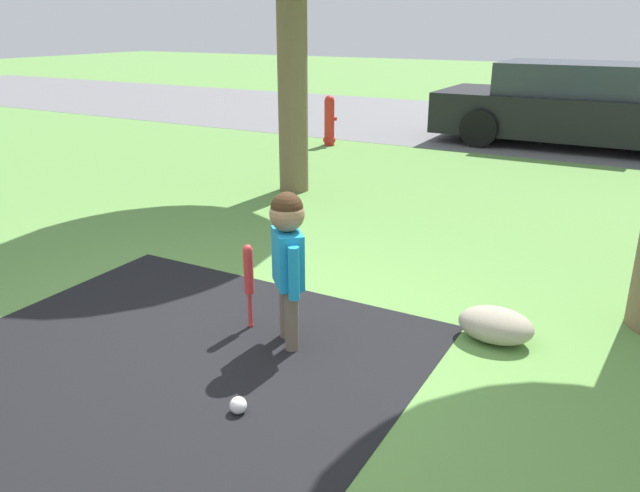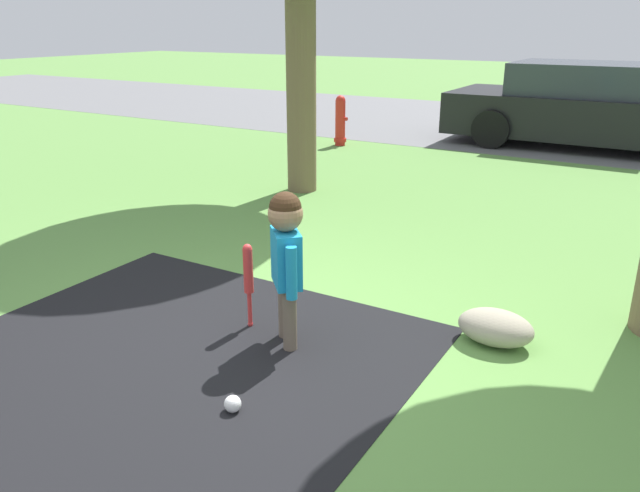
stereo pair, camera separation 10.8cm
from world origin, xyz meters
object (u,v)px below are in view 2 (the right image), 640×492
(child, at_px, (286,248))
(parked_car, at_px, (595,108))
(baseball_bat, at_px, (248,274))
(sports_ball, at_px, (233,404))
(fire_hydrant, at_px, (340,121))

(child, height_order, parked_car, parked_car)
(baseball_bat, xyz_separation_m, sports_ball, (0.50, -0.83, -0.33))
(child, xyz_separation_m, sports_ball, (0.16, -0.77, -0.59))
(baseball_bat, bearing_deg, child, -10.12)
(fire_hydrant, bearing_deg, parked_car, 28.64)
(sports_ball, bearing_deg, baseball_bat, 121.27)
(fire_hydrant, relative_size, parked_car, 0.18)
(fire_hydrant, bearing_deg, sports_ball, -65.37)
(fire_hydrant, xyz_separation_m, parked_car, (3.55, 1.94, 0.23))
(baseball_bat, distance_m, parked_car, 7.95)
(sports_ball, xyz_separation_m, parked_car, (0.44, 8.72, 0.57))
(sports_ball, relative_size, parked_car, 0.02)
(child, xyz_separation_m, fire_hydrant, (-2.95, 6.01, -0.25))
(baseball_bat, xyz_separation_m, fire_hydrant, (-2.61, 5.95, 0.01))
(child, height_order, baseball_bat, child)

